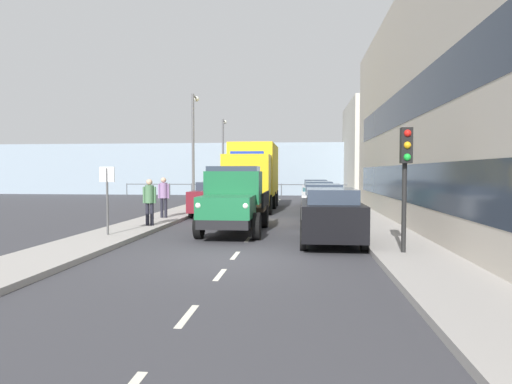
# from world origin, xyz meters

# --- Properties ---
(ground_plane) EXTENTS (80.00, 80.00, 0.00)m
(ground_plane) POSITION_xyz_m (0.00, -9.48, 0.00)
(ground_plane) COLOR #38383D
(sidewalk_left) EXTENTS (2.05, 36.99, 0.15)m
(sidewalk_left) POSITION_xyz_m (-4.63, -9.48, 0.07)
(sidewalk_left) COLOR #9E9993
(sidewalk_left) RESTS_ON ground_plane
(sidewalk_right) EXTENTS (2.05, 36.99, 0.15)m
(sidewalk_right) POSITION_xyz_m (4.63, -9.48, 0.07)
(sidewalk_right) COLOR #9E9993
(sidewalk_right) RESTS_ON ground_plane
(road_centreline_markings) EXTENTS (0.12, 32.22, 0.01)m
(road_centreline_markings) POSITION_xyz_m (0.00, -8.38, 0.00)
(road_centreline_markings) COLOR silver
(road_centreline_markings) RESTS_ON ground_plane
(building_terrace) EXTENTS (6.13, 27.94, 9.57)m
(building_terrace) POSITION_xyz_m (-8.70, -5.54, 4.78)
(building_terrace) COLOR beige
(building_terrace) RESTS_ON ground_plane
(building_far_block) EXTENTS (6.12, 10.14, 8.00)m
(building_far_block) POSITION_xyz_m (-8.71, -27.11, 4.00)
(building_far_block) COLOR beige
(building_far_block) RESTS_ON ground_plane
(sea_horizon) EXTENTS (80.00, 0.80, 5.00)m
(sea_horizon) POSITION_xyz_m (0.00, -30.97, 2.50)
(sea_horizon) COLOR #8C9EAD
(sea_horizon) RESTS_ON ground_plane
(seawall_railing) EXTENTS (28.08, 0.08, 1.20)m
(seawall_railing) POSITION_xyz_m (-0.00, -27.37, 0.92)
(seawall_railing) COLOR #4C5156
(seawall_railing) RESTS_ON ground_plane
(truck_vintage_green) EXTENTS (2.17, 5.64, 2.43)m
(truck_vintage_green) POSITION_xyz_m (0.67, -4.51, 1.18)
(truck_vintage_green) COLOR black
(truck_vintage_green) RESTS_ON ground_plane
(lorry_cargo_yellow) EXTENTS (2.58, 8.20, 3.87)m
(lorry_cargo_yellow) POSITION_xyz_m (1.07, -14.51, 2.08)
(lorry_cargo_yellow) COLOR gold
(lorry_cargo_yellow) RESTS_ON ground_plane
(car_black_kerbside_near) EXTENTS (1.88, 4.11, 1.72)m
(car_black_kerbside_near) POSITION_xyz_m (-2.65, -2.63, 0.90)
(car_black_kerbside_near) COLOR black
(car_black_kerbside_near) RESTS_ON ground_plane
(car_white_kerbside_1) EXTENTS (1.88, 4.05, 1.72)m
(car_white_kerbside_1) POSITION_xyz_m (-2.65, -7.80, 0.90)
(car_white_kerbside_1) COLOR white
(car_white_kerbside_1) RESTS_ON ground_plane
(car_teal_kerbside_2) EXTENTS (1.77, 4.44, 1.72)m
(car_teal_kerbside_2) POSITION_xyz_m (-2.65, -12.81, 0.90)
(car_teal_kerbside_2) COLOR #1E6670
(car_teal_kerbside_2) RESTS_ON ground_plane
(car_silver_kerbside_3) EXTENTS (1.81, 4.36, 1.72)m
(car_silver_kerbside_3) POSITION_xyz_m (-2.65, -18.37, 0.90)
(car_silver_kerbside_3) COLOR #B7BABF
(car_silver_kerbside_3) RESTS_ON ground_plane
(car_maroon_oppositeside_0) EXTENTS (1.94, 4.44, 1.72)m
(car_maroon_oppositeside_0) POSITION_xyz_m (2.65, -11.05, 0.90)
(car_maroon_oppositeside_0) COLOR maroon
(car_maroon_oppositeside_0) RESTS_ON ground_plane
(car_grey_oppositeside_1) EXTENTS (1.86, 4.56, 1.72)m
(car_grey_oppositeside_1) POSITION_xyz_m (2.65, -16.58, 0.90)
(car_grey_oppositeside_1) COLOR slate
(car_grey_oppositeside_1) RESTS_ON ground_plane
(car_navy_oppositeside_2) EXTENTS (1.86, 4.03, 1.72)m
(car_navy_oppositeside_2) POSITION_xyz_m (2.65, -23.38, 0.89)
(car_navy_oppositeside_2) COLOR navy
(car_navy_oppositeside_2) RESTS_ON ground_plane
(pedestrian_near_railing) EXTENTS (0.53, 0.34, 1.80)m
(pedestrian_near_railing) POSITION_xyz_m (4.12, -5.43, 1.22)
(pedestrian_near_railing) COLOR black
(pedestrian_near_railing) RESTS_ON sidewalk_right
(pedestrian_with_bag) EXTENTS (0.53, 0.34, 1.83)m
(pedestrian_with_bag) POSITION_xyz_m (4.48, -8.34, 1.24)
(pedestrian_with_bag) COLOR black
(pedestrian_with_bag) RESTS_ON sidewalk_right
(traffic_light_near) EXTENTS (0.28, 0.41, 3.20)m
(traffic_light_near) POSITION_xyz_m (-4.39, -0.46, 2.47)
(traffic_light_near) COLOR black
(traffic_light_near) RESTS_ON sidewalk_left
(lamp_post_promenade) EXTENTS (0.32, 1.14, 6.67)m
(lamp_post_promenade) POSITION_xyz_m (4.64, -14.64, 4.11)
(lamp_post_promenade) COLOR #59595B
(lamp_post_promenade) RESTS_ON sidewalk_right
(lamp_post_far) EXTENTS (0.32, 1.14, 6.32)m
(lamp_post_far) POSITION_xyz_m (4.54, -24.12, 3.92)
(lamp_post_far) COLOR #59595B
(lamp_post_far) RESTS_ON sidewalk_right
(street_sign) EXTENTS (0.50, 0.07, 2.25)m
(street_sign) POSITION_xyz_m (4.62, -2.80, 1.68)
(street_sign) COLOR #4C4C4C
(street_sign) RESTS_ON sidewalk_right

